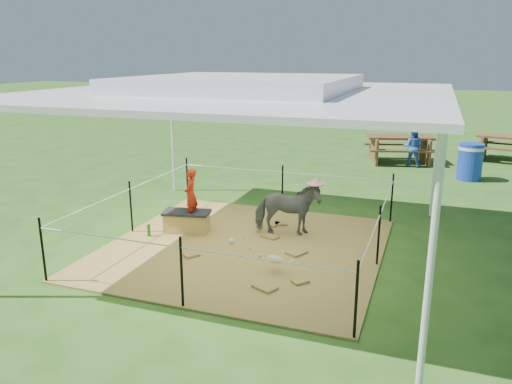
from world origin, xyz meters
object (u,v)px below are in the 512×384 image
(woman, at_px, (191,189))
(trash_barrel, at_px, (470,162))
(green_bottle, at_px, (149,230))
(picnic_table_far, at_px, (510,149))
(foal, at_px, (276,258))
(pony, at_px, (287,209))
(straw_bale, at_px, (187,223))
(picnic_table_near, at_px, (399,149))
(distant_person, at_px, (413,147))

(woman, bearing_deg, trash_barrel, 129.84)
(green_bottle, bearing_deg, picnic_table_far, 54.32)
(green_bottle, bearing_deg, foal, -14.94)
(green_bottle, distance_m, pony, 2.56)
(woman, relative_size, trash_barrel, 0.98)
(straw_bale, xyz_separation_m, pony, (1.81, 0.45, 0.32))
(green_bottle, distance_m, picnic_table_near, 9.21)
(foal, bearing_deg, pony, 107.21)
(straw_bale, relative_size, pony, 0.68)
(picnic_table_near, distance_m, distant_person, 0.67)
(woman, xyz_separation_m, picnic_table_near, (3.11, 7.95, -0.45))
(straw_bale, distance_m, trash_barrel, 8.13)
(straw_bale, height_order, foal, foal)
(picnic_table_far, bearing_deg, pony, -106.81)
(woman, xyz_separation_m, picnic_table_far, (6.36, 9.31, -0.47))
(straw_bale, bearing_deg, trash_barrel, 50.58)
(straw_bale, bearing_deg, distant_person, 64.05)
(straw_bale, height_order, trash_barrel, trash_barrel)
(distant_person, bearing_deg, picnic_table_far, -141.62)
(foal, relative_size, distant_person, 0.71)
(picnic_table_far, relative_size, distant_person, 1.62)
(woman, bearing_deg, picnic_table_far, 134.37)
(straw_bale, bearing_deg, picnic_table_far, 55.25)
(picnic_table_near, distance_m, picnic_table_far, 3.52)
(woman, height_order, green_bottle, woman)
(green_bottle, distance_m, trash_barrel, 8.83)
(foal, bearing_deg, picnic_table_near, 90.05)
(pony, distance_m, picnic_table_far, 10.01)
(trash_barrel, xyz_separation_m, distant_person, (-1.53, 1.18, 0.10))
(distant_person, bearing_deg, woman, 69.85)
(pony, height_order, trash_barrel, pony)
(picnic_table_near, bearing_deg, woman, -126.76)
(green_bottle, bearing_deg, trash_barrel, 49.68)
(pony, relative_size, foal, 1.40)
(straw_bale, height_order, picnic_table_near, picnic_table_near)
(trash_barrel, bearing_deg, green_bottle, -130.32)
(green_bottle, xyz_separation_m, trash_barrel, (5.71, 6.73, 0.35))
(green_bottle, relative_size, picnic_table_far, 0.12)
(green_bottle, xyz_separation_m, distant_person, (4.18, 7.91, 0.45))
(green_bottle, relative_size, trash_barrel, 0.23)
(pony, xyz_separation_m, foal, (0.29, -1.61, -0.26))
(foal, bearing_deg, picnic_table_far, 74.40)
(foal, xyz_separation_m, picnic_table_near, (1.11, 9.11, 0.15))
(picnic_table_near, relative_size, picnic_table_far, 1.03)
(pony, relative_size, picnic_table_near, 0.59)
(trash_barrel, xyz_separation_m, picnic_table_far, (1.30, 3.04, -0.09))
(green_bottle, relative_size, foal, 0.27)
(foal, height_order, picnic_table_near, picnic_table_near)
(trash_barrel, distance_m, distant_person, 1.94)
(straw_bale, distance_m, green_bottle, 0.71)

